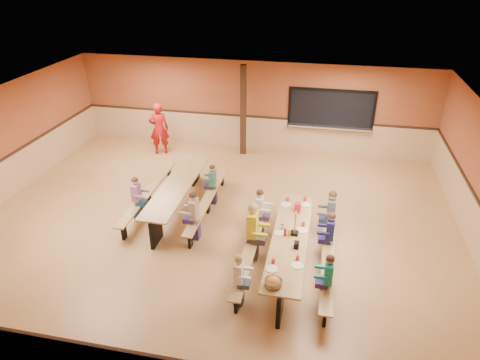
# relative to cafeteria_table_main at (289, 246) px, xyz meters

# --- Properties ---
(ground) EXTENTS (12.00, 12.00, 0.00)m
(ground) POSITION_rel_cafeteria_table_main_xyz_m (-1.95, 1.23, -0.53)
(ground) COLOR #A36D3D
(ground) RESTS_ON ground
(room_envelope) EXTENTS (12.04, 10.04, 3.02)m
(room_envelope) POSITION_rel_cafeteria_table_main_xyz_m (-1.95, 1.23, 0.16)
(room_envelope) COLOR brown
(room_envelope) RESTS_ON ground
(kitchen_pass_through) EXTENTS (2.78, 0.28, 1.38)m
(kitchen_pass_through) POSITION_rel_cafeteria_table_main_xyz_m (0.65, 6.19, 0.96)
(kitchen_pass_through) COLOR black
(kitchen_pass_through) RESTS_ON ground
(structural_post) EXTENTS (0.18, 0.18, 3.00)m
(structural_post) POSITION_rel_cafeteria_table_main_xyz_m (-2.15, 5.63, 0.97)
(structural_post) COLOR black
(structural_post) RESTS_ON ground
(cafeteria_table_main) EXTENTS (1.91, 3.70, 0.74)m
(cafeteria_table_main) POSITION_rel_cafeteria_table_main_xyz_m (0.00, 0.00, 0.00)
(cafeteria_table_main) COLOR olive
(cafeteria_table_main) RESTS_ON ground
(cafeteria_table_second) EXTENTS (1.91, 3.70, 0.74)m
(cafeteria_table_second) POSITION_rel_cafeteria_table_main_xyz_m (-3.12, 1.75, 0.00)
(cafeteria_table_second) COLOR olive
(cafeteria_table_second) RESTS_ON ground
(seated_child_white_left) EXTENTS (0.33, 0.27, 1.13)m
(seated_child_white_left) POSITION_rel_cafeteria_table_main_xyz_m (-0.83, -1.34, 0.04)
(seated_child_white_left) COLOR white
(seated_child_white_left) RESTS_ON ground
(seated_adult_yellow) EXTENTS (0.46, 0.37, 1.39)m
(seated_adult_yellow) POSITION_rel_cafeteria_table_main_xyz_m (-0.83, 0.12, 0.17)
(seated_adult_yellow) COLOR gold
(seated_adult_yellow) RESTS_ON ground
(seated_child_grey_left) EXTENTS (0.36, 0.30, 1.20)m
(seated_child_grey_left) POSITION_rel_cafeteria_table_main_xyz_m (-0.83, 1.06, 0.07)
(seated_child_grey_left) COLOR silver
(seated_child_grey_left) RESTS_ON ground
(seated_child_teal_right) EXTENTS (0.34, 0.28, 1.16)m
(seated_child_teal_right) POSITION_rel_cafeteria_table_main_xyz_m (0.82, -1.02, 0.05)
(seated_child_teal_right) COLOR teal
(seated_child_teal_right) RESTS_ON ground
(seated_child_navy_right) EXTENTS (0.36, 0.29, 1.18)m
(seated_child_navy_right) POSITION_rel_cafeteria_table_main_xyz_m (0.82, 0.41, 0.07)
(seated_child_navy_right) COLOR navy
(seated_child_navy_right) RESTS_ON ground
(seated_child_char_right) EXTENTS (0.40, 0.32, 1.26)m
(seated_child_char_right) POSITION_rel_cafeteria_table_main_xyz_m (0.82, 1.21, 0.11)
(seated_child_char_right) COLOR #494C53
(seated_child_char_right) RESTS_ON ground
(seated_child_purple_sec) EXTENTS (0.36, 0.29, 1.19)m
(seated_child_purple_sec) POSITION_rel_cafeteria_table_main_xyz_m (-3.94, 1.07, 0.07)
(seated_child_purple_sec) COLOR #995E90
(seated_child_purple_sec) RESTS_ON ground
(seated_child_green_sec) EXTENTS (0.33, 0.27, 1.12)m
(seated_child_green_sec) POSITION_rel_cafeteria_table_main_xyz_m (-2.29, 2.24, 0.04)
(seated_child_green_sec) COLOR #326655
(seated_child_green_sec) RESTS_ON ground
(seated_child_tan_sec) EXTENTS (0.38, 0.31, 1.23)m
(seated_child_tan_sec) POSITION_rel_cafeteria_table_main_xyz_m (-2.29, 0.56, 0.09)
(seated_child_tan_sec) COLOR #A38F81
(seated_child_tan_sec) RESTS_ON ground
(standing_woman) EXTENTS (0.75, 0.62, 1.77)m
(standing_woman) POSITION_rel_cafeteria_table_main_xyz_m (-4.90, 5.08, 0.36)
(standing_woman) COLOR #A51312
(standing_woman) RESTS_ON ground
(punch_pitcher) EXTENTS (0.16, 0.16, 0.22)m
(punch_pitcher) POSITION_rel_cafeteria_table_main_xyz_m (0.06, 1.06, 0.32)
(punch_pitcher) COLOR red
(punch_pitcher) RESTS_ON cafeteria_table_main
(chip_bowl) EXTENTS (0.32, 0.32, 0.15)m
(chip_bowl) POSITION_rel_cafeteria_table_main_xyz_m (-0.15, -1.54, 0.29)
(chip_bowl) COLOR orange
(chip_bowl) RESTS_ON cafeteria_table_main
(napkin_dispenser) EXTENTS (0.10, 0.14, 0.13)m
(napkin_dispenser) POSITION_rel_cafeteria_table_main_xyz_m (0.16, -0.33, 0.28)
(napkin_dispenser) COLOR black
(napkin_dispenser) RESTS_ON cafeteria_table_main
(condiment_mustard) EXTENTS (0.06, 0.06, 0.17)m
(condiment_mustard) POSITION_rel_cafeteria_table_main_xyz_m (-0.03, 0.04, 0.30)
(condiment_mustard) COLOR yellow
(condiment_mustard) RESTS_ON cafeteria_table_main
(condiment_ketchup) EXTENTS (0.06, 0.06, 0.17)m
(condiment_ketchup) POSITION_rel_cafeteria_table_main_xyz_m (-0.11, 0.05, 0.30)
(condiment_ketchup) COLOR #B2140F
(condiment_ketchup) RESTS_ON cafeteria_table_main
(table_paddle) EXTENTS (0.16, 0.16, 0.56)m
(table_paddle) POSITION_rel_cafeteria_table_main_xyz_m (0.08, 0.13, 0.35)
(table_paddle) COLOR black
(table_paddle) RESTS_ON cafeteria_table_main
(place_settings) EXTENTS (0.65, 3.30, 0.11)m
(place_settings) POSITION_rel_cafeteria_table_main_xyz_m (-0.00, 0.00, 0.27)
(place_settings) COLOR beige
(place_settings) RESTS_ON cafeteria_table_main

